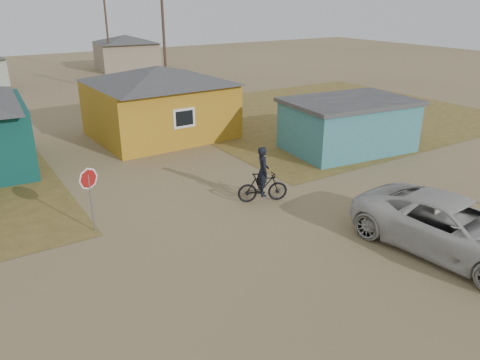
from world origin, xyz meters
name	(u,v)px	position (x,y,z in m)	size (l,w,h in m)	color
ground	(272,254)	(0.00, 0.00, 0.00)	(120.00, 120.00, 0.00)	#89744F
grass_ne	(325,113)	(14.00, 13.00, 0.01)	(20.00, 18.00, 0.00)	olive
house_yellow	(159,101)	(2.50, 14.00, 2.00)	(7.72, 6.76, 3.90)	#B47F1B
shed_turquoise	(348,125)	(9.50, 6.50, 1.31)	(6.71, 4.93, 2.60)	teal
house_beige_east	(126,52)	(10.00, 40.00, 1.86)	(6.95, 6.05, 3.60)	gray
utility_pole_near	(164,45)	(6.50, 22.00, 4.14)	(1.40, 0.20, 8.00)	#47342A
utility_pole_far	(107,31)	(7.50, 38.00, 4.14)	(1.40, 0.20, 8.00)	#47342A
stop_sign	(89,185)	(-4.13, 4.47, 1.68)	(0.74, 0.06, 2.26)	gray
cyclist	(263,182)	(2.05, 3.44, 0.80)	(2.00, 1.24, 2.19)	black
vehicle	(454,228)	(4.69, -2.85, 0.85)	(2.82, 6.12, 1.70)	beige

